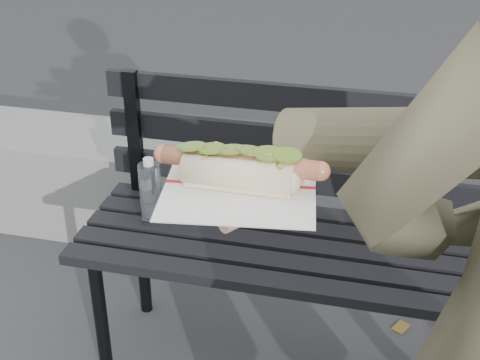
% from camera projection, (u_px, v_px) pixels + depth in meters
% --- Properties ---
extents(park_bench, '(1.50, 0.44, 0.88)m').
position_uv_depth(park_bench, '(339.00, 222.00, 1.90)').
color(park_bench, black).
rests_on(park_bench, ground).
extents(concrete_block, '(1.20, 0.40, 0.40)m').
position_uv_depth(concrete_block, '(63.00, 175.00, 2.83)').
color(concrete_block, slate).
rests_on(concrete_block, ground).
extents(held_hotdog, '(0.64, 0.30, 0.20)m').
position_uv_depth(held_hotdog, '(408.00, 153.00, 0.83)').
color(held_hotdog, brown).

